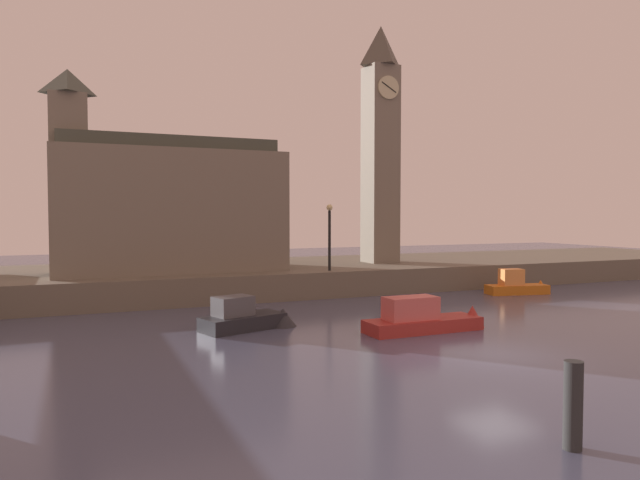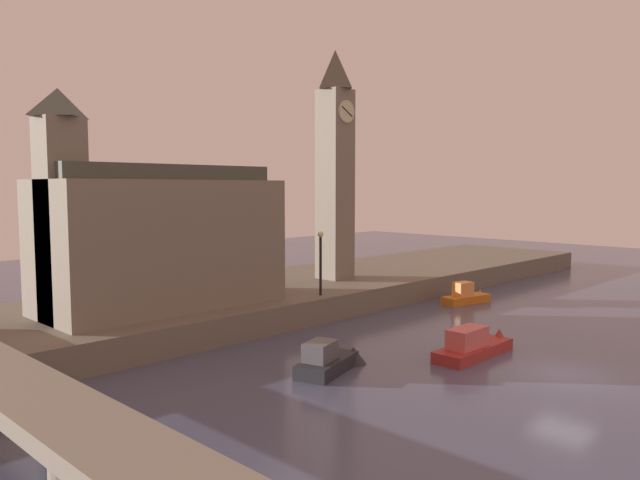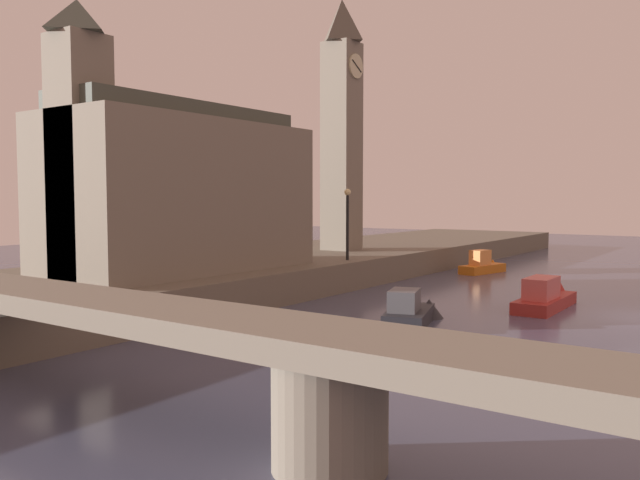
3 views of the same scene
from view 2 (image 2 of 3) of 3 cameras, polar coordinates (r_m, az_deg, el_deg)
The scene contains 9 objects.
ground_plane at distance 28.56m, azimuth 21.76°, elevation -11.61°, with size 120.00×120.00×0.00m, color #474C66.
far_embankment at distance 40.25m, azimuth -5.58°, elevation -5.39°, with size 70.00×12.00×1.50m, color #6B6051.
clock_tower at distance 43.09m, azimuth 1.41°, elevation 7.25°, with size 2.20×2.25×15.89m.
parliament_hall at distance 33.74m, azimuth -15.07°, elevation 0.26°, with size 12.68×5.79×11.07m.
bridge_span at distance 15.20m, azimuth -19.33°, elevation -18.89°, with size 2.35×34.88×2.55m.
streetlamp at distance 36.48m, azimuth 0.05°, elevation -1.44°, with size 0.36×0.36×3.85m.
boat_patrol_orange at distance 43.61m, azimuth 13.70°, elevation -5.10°, with size 4.40×1.96×1.68m.
boat_dinghy_red at distance 30.64m, azimuth 14.63°, elevation -9.41°, with size 5.62×1.55×1.78m.
boat_barge_dark at distance 27.17m, azimuth 1.20°, elevation -11.10°, with size 4.47×2.47×1.51m.
Camera 2 is at (-25.37, -10.40, 7.99)m, focal length 34.34 mm.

